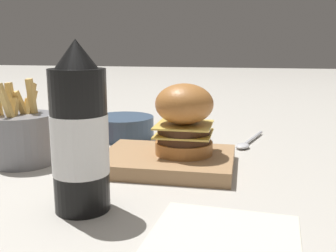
{
  "coord_description": "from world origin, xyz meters",
  "views": [
    {
      "loc": [
        0.13,
        -0.61,
        0.21
      ],
      "look_at": [
        0.0,
        0.04,
        0.07
      ],
      "focal_mm": 42.0,
      "sensor_mm": 36.0,
      "label": 1
    }
  ],
  "objects": [
    {
      "name": "side_bowl",
      "position": [
        -0.14,
        0.24,
        0.03
      ],
      "size": [
        0.14,
        0.14,
        0.05
      ],
      "color": "#384C66",
      "rests_on": "ground_plane"
    },
    {
      "name": "fries_basket",
      "position": [
        -0.26,
        0.01,
        0.05
      ],
      "size": [
        0.11,
        0.11,
        0.15
      ],
      "color": "slate",
      "rests_on": "ground_plane"
    },
    {
      "name": "spoon",
      "position": [
        0.14,
        0.22,
        0.01
      ],
      "size": [
        0.06,
        0.16,
        0.01
      ],
      "rotation": [
        0.0,
        0.0,
        4.42
      ],
      "color": "silver",
      "rests_on": "ground_plane"
    },
    {
      "name": "burger",
      "position": [
        0.03,
        0.05,
        0.09
      ],
      "size": [
        0.1,
        0.1,
        0.12
      ],
      "color": "#AD6B33",
      "rests_on": "serving_board"
    },
    {
      "name": "ketchup_puddle",
      "position": [
        -0.18,
        0.12,
        0.0
      ],
      "size": [
        0.07,
        0.07,
        0.0
      ],
      "color": "#9E140F",
      "rests_on": "ground_plane"
    },
    {
      "name": "ketchup_bottle",
      "position": [
        -0.07,
        -0.16,
        0.1
      ],
      "size": [
        0.07,
        0.07,
        0.22
      ],
      "color": "black",
      "rests_on": "ground_plane"
    },
    {
      "name": "ground_plane",
      "position": [
        0.0,
        0.0,
        0.0
      ],
      "size": [
        6.0,
        6.0,
        0.0
      ],
      "primitive_type": "plane",
      "color": "#B7B2A8"
    },
    {
      "name": "parchment_square",
      "position": [
        0.11,
        -0.21,
        0.0
      ],
      "size": [
        0.18,
        0.18,
        0.0
      ],
      "color": "beige",
      "rests_on": "ground_plane"
    },
    {
      "name": "serving_board",
      "position": [
        0.0,
        0.04,
        0.01
      ],
      "size": [
        0.23,
        0.18,
        0.02
      ],
      "color": "#A37A51",
      "rests_on": "ground_plane"
    }
  ]
}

